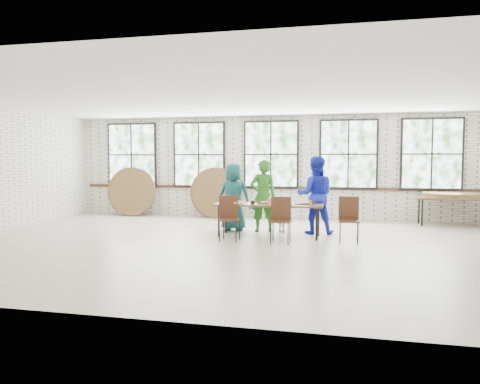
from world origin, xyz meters
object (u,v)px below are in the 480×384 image
object	(u,v)px
chair_near_left	(229,214)
storage_table	(453,200)
chair_near_right	(281,216)
dining_table	(269,206)

from	to	relation	value
chair_near_left	storage_table	size ratio (longest dim) A/B	0.52
chair_near_left	chair_near_right	size ratio (longest dim) A/B	1.00
chair_near_right	storage_table	bearing A→B (deg)	34.26
dining_table	chair_near_left	world-z (taller)	chair_near_left
dining_table	storage_table	size ratio (longest dim) A/B	1.31
dining_table	chair_near_left	distance (m)	0.99
chair_near_left	storage_table	distance (m)	6.14
chair_near_right	storage_table	size ratio (longest dim) A/B	0.52
dining_table	chair_near_right	xyz separation A→B (m)	(0.36, -0.64, -0.13)
chair_near_right	storage_table	xyz separation A→B (m)	(4.02, 3.37, 0.13)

